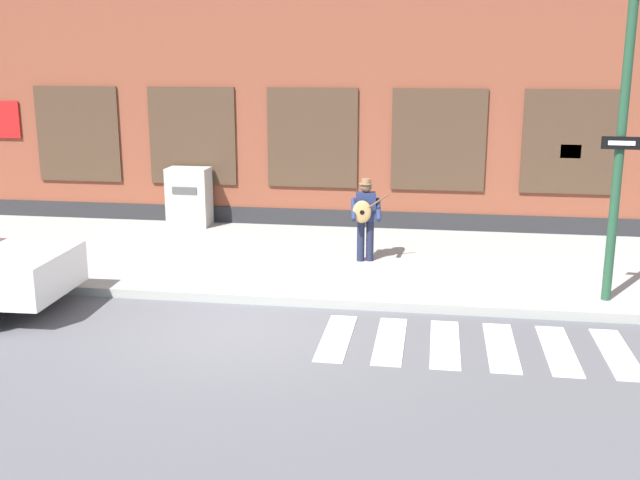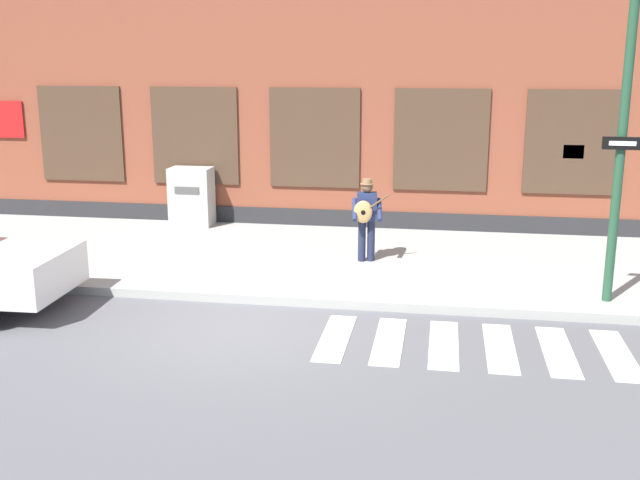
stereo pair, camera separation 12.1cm
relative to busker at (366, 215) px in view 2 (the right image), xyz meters
name	(u,v)px [view 2 (the right image)]	position (x,y,z in m)	size (l,w,h in m)	color
ground_plane	(242,327)	(-1.54, -3.58, -1.08)	(160.00, 160.00, 0.00)	#56565B
sidewalk	(292,258)	(-1.54, 0.25, -1.00)	(28.00, 5.52, 0.15)	#9E9E99
building_backdrop	(328,76)	(-1.54, 5.00, 2.51)	(28.00, 4.06, 7.19)	brown
crosswalk	(500,348)	(2.35, -3.81, -1.07)	(5.20, 1.90, 0.01)	silver
busker	(366,215)	(0.00, 0.00, 0.00)	(0.75, 0.59, 1.63)	#1E233D
traffic_light	(638,87)	(4.11, -2.79, 2.57)	(0.62, 2.69, 5.06)	#234C33
utility_box	(192,197)	(-4.42, 2.56, -0.23)	(0.98, 0.65, 1.38)	#ADADA8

